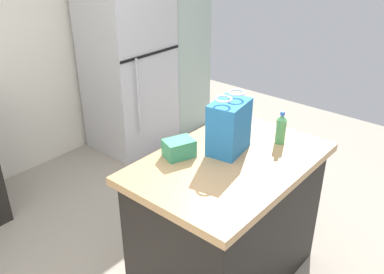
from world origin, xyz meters
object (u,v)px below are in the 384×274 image
Objects in this scene: tall_cabinet at (174,33)px; small_box at (179,148)px; bottle at (281,129)px; shopping_bag at (229,127)px; refrigerator at (129,68)px; kitchen_island at (227,221)px.

tall_cabinet is 2.50m from small_box.
bottle is (-1.27, -2.09, -0.08)m from tall_cabinet.
refrigerator is at bearing 65.15° from shopping_bag.
kitchen_island is 3.29× the size of shopping_bag.
tall_cabinet is at bearing 50.33° from shopping_bag.
small_box is (-1.12, -1.71, 0.12)m from refrigerator.
small_box is at bearing -136.73° from tall_cabinet.
bottle reaches higher than small_box.
refrigerator reaches higher than kitchen_island.
refrigerator is at bearing 56.71° from small_box.
tall_cabinet is at bearing 58.66° from bottle.
shopping_bag is 0.36m from bottle.
refrigerator is 2.05m from small_box.
refrigerator is 2.10m from shopping_bag.
kitchen_island is at bearing 162.90° from bottle.
tall_cabinet is at bearing 0.02° from refrigerator.
refrigerator is 4.66× the size of shopping_bag.
refrigerator is 0.74m from tall_cabinet.
tall_cabinet is at bearing 43.27° from small_box.
bottle is (-0.58, -2.09, 0.16)m from refrigerator.
shopping_bag is at bearing -36.97° from small_box.
small_box is 0.66m from bottle.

